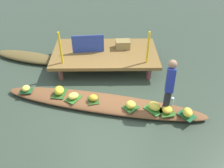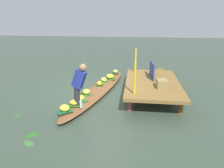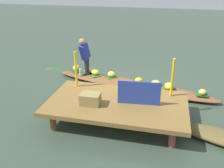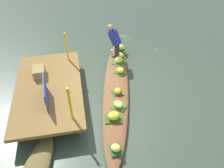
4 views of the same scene
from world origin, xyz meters
TOP-DOWN VIEW (x-y plane):
  - canal_water at (0.00, 0.00)m, footprint 40.00×40.00m
  - dock_platform at (0.05, 1.88)m, footprint 3.20×1.80m
  - vendor_boat at (0.00, 0.00)m, footprint 5.18×1.82m
  - leaf_mat_0 at (-2.01, 0.40)m, footprint 0.32×0.27m
  - banana_bunch_0 at (-2.01, 0.40)m, footprint 0.28×0.29m
  - leaf_mat_1 at (-0.73, 0.08)m, footprint 0.44×0.47m
  - banana_bunch_1 at (-0.73, 0.08)m, footprint 0.34×0.32m
  - leaf_mat_2 at (0.69, -0.27)m, footprint 0.45×0.44m
  - banana_bunch_2 at (0.69, -0.27)m, footprint 0.25×0.24m
  - leaf_mat_3 at (-1.11, 0.27)m, footprint 0.39×0.47m
  - banana_bunch_3 at (-1.11, 0.27)m, footprint 0.28×0.33m
  - leaf_mat_4 at (1.98, -0.56)m, footprint 0.45×0.47m
  - banana_bunch_4 at (1.98, -0.56)m, footprint 0.23×0.28m
  - leaf_mat_5 at (1.53, -0.43)m, footprint 0.38×0.39m
  - banana_bunch_5 at (1.53, -0.43)m, footprint 0.32×0.33m
  - leaf_mat_6 at (-0.22, -0.01)m, footprint 0.30×0.35m
  - banana_bunch_6 at (-0.22, -0.01)m, footprint 0.25×0.22m
  - leaf_mat_7 at (1.24, -0.34)m, footprint 0.51×0.52m
  - banana_bunch_7 at (1.24, -0.34)m, footprint 0.38×0.38m
  - vendor_person at (1.54, -0.25)m, footprint 0.27×0.48m
  - water_bottle at (1.70, -0.18)m, footprint 0.07×0.07m
  - market_banner at (-0.45, 1.88)m, footprint 0.95×0.11m
  - railing_post_west at (-1.15, 1.28)m, footprint 0.06×0.06m
  - railing_post_east at (1.25, 1.28)m, footprint 0.06×0.06m
  - produce_crate at (0.60, 2.13)m, footprint 0.45×0.34m
  - drifting_plant_0 at (3.21, -0.95)m, footprint 0.30×0.35m
  - drifting_plant_1 at (2.89, -1.04)m, footprint 0.33×0.34m
  - drifting_plant_2 at (2.00, -1.96)m, footprint 0.16×0.19m

SIDE VIEW (x-z plane):
  - canal_water at x=0.00m, z-range 0.00..0.00m
  - drifting_plant_0 at x=3.21m, z-range 0.00..0.01m
  - drifting_plant_1 at x=2.89m, z-range 0.00..0.01m
  - drifting_plant_2 at x=2.00m, z-range 0.00..0.01m
  - vendor_boat at x=0.00m, z-range 0.00..0.18m
  - leaf_mat_0 at x=-2.01m, z-range 0.18..0.19m
  - leaf_mat_1 at x=-0.73m, z-range 0.18..0.19m
  - leaf_mat_2 at x=0.69m, z-range 0.18..0.19m
  - leaf_mat_3 at x=-1.11m, z-range 0.18..0.19m
  - leaf_mat_4 at x=1.98m, z-range 0.18..0.19m
  - leaf_mat_5 at x=1.53m, z-range 0.18..0.19m
  - leaf_mat_6 at x=-0.22m, z-range 0.18..0.19m
  - leaf_mat_7 at x=1.24m, z-range 0.18..0.19m
  - banana_bunch_5 at x=1.53m, z-range 0.19..0.33m
  - banana_bunch_0 at x=-2.01m, z-range 0.19..0.34m
  - banana_bunch_1 at x=-0.73m, z-range 0.19..0.34m
  - banana_bunch_6 at x=-0.22m, z-range 0.19..0.35m
  - banana_bunch_2 at x=0.69m, z-range 0.19..0.36m
  - banana_bunch_7 at x=1.24m, z-range 0.19..0.37m
  - banana_bunch_4 at x=1.98m, z-range 0.19..0.38m
  - banana_bunch_3 at x=-1.11m, z-range 0.19..0.38m
  - water_bottle at x=1.70m, z-range 0.18..0.40m
  - dock_platform at x=0.05m, z-range 0.18..0.67m
  - produce_crate at x=0.60m, z-range 0.49..0.75m
  - market_banner at x=-0.45m, z-range 0.49..1.04m
  - vendor_person at x=1.54m, z-range 0.27..1.49m
  - railing_post_west at x=-1.15m, z-range 0.49..1.43m
  - railing_post_east at x=1.25m, z-range 0.49..1.43m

